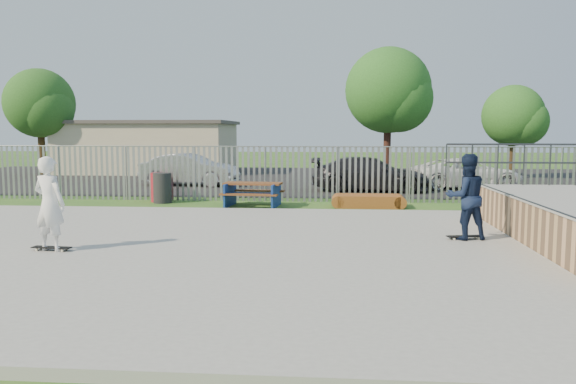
# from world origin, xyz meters

# --- Properties ---
(ground) EXTENTS (120.00, 120.00, 0.00)m
(ground) POSITION_xyz_m (0.00, 0.00, 0.00)
(ground) COLOR #2A5A1F
(ground) RESTS_ON ground
(concrete_slab) EXTENTS (15.00, 12.00, 0.15)m
(concrete_slab) POSITION_xyz_m (0.00, 0.00, 0.07)
(concrete_slab) COLOR gray
(concrete_slab) RESTS_ON ground
(fence) EXTENTS (26.04, 16.02, 2.00)m
(fence) POSITION_xyz_m (1.00, 4.59, 1.00)
(fence) COLOR gray
(fence) RESTS_ON ground
(picnic_table) EXTENTS (2.05, 1.74, 0.81)m
(picnic_table) POSITION_xyz_m (0.75, 7.56, 0.42)
(picnic_table) COLOR brown
(picnic_table) RESTS_ON ground
(funbox) EXTENTS (2.07, 1.05, 0.41)m
(funbox) POSITION_xyz_m (4.66, 7.69, 0.21)
(funbox) COLOR brown
(funbox) RESTS_ON ground
(trash_bin_red) EXTENTS (0.63, 0.63, 1.05)m
(trash_bin_red) POSITION_xyz_m (-2.81, 8.57, 0.53)
(trash_bin_red) COLOR maroon
(trash_bin_red) RESTS_ON ground
(trash_bin_grey) EXTENTS (0.64, 0.64, 1.07)m
(trash_bin_grey) POSITION_xyz_m (-2.60, 8.22, 0.54)
(trash_bin_grey) COLOR #242527
(trash_bin_grey) RESTS_ON ground
(parking_lot) EXTENTS (40.00, 18.00, 0.02)m
(parking_lot) POSITION_xyz_m (0.00, 19.00, 0.01)
(parking_lot) COLOR black
(parking_lot) RESTS_ON ground
(car_silver) EXTENTS (4.69, 2.07, 1.50)m
(car_silver) POSITION_xyz_m (-3.25, 14.56, 0.77)
(car_silver) COLOR #BAB9BF
(car_silver) RESTS_ON parking_lot
(car_dark) EXTENTS (5.09, 2.34, 1.44)m
(car_dark) POSITION_xyz_m (5.04, 12.72, 0.74)
(car_dark) COLOR black
(car_dark) RESTS_ON parking_lot
(car_white) EXTENTS (5.11, 2.98, 1.34)m
(car_white) POSITION_xyz_m (9.39, 14.26, 0.69)
(car_white) COLOR white
(car_white) RESTS_ON parking_lot
(building) EXTENTS (10.40, 6.40, 3.20)m
(building) POSITION_xyz_m (-8.00, 23.00, 1.61)
(building) COLOR beige
(building) RESTS_ON ground
(tree_left) EXTENTS (4.03, 4.03, 6.22)m
(tree_left) POSITION_xyz_m (-13.75, 20.71, 4.18)
(tree_left) COLOR #46341C
(tree_left) RESTS_ON ground
(tree_mid) EXTENTS (4.52, 4.52, 6.97)m
(tree_mid) POSITION_xyz_m (6.32, 19.08, 4.69)
(tree_mid) COLOR #3D2018
(tree_mid) RESTS_ON ground
(tree_right) EXTENTS (3.26, 3.26, 5.02)m
(tree_right) POSITION_xyz_m (13.03, 19.89, 3.38)
(tree_right) COLOR #41301A
(tree_right) RESTS_ON ground
(skateboard_a) EXTENTS (0.82, 0.35, 0.08)m
(skateboard_a) POSITION_xyz_m (6.41, 1.34, 0.19)
(skateboard_a) COLOR black
(skateboard_a) RESTS_ON concrete_slab
(skateboard_b) EXTENTS (0.81, 0.27, 0.08)m
(skateboard_b) POSITION_xyz_m (-2.16, -0.57, 0.19)
(skateboard_b) COLOR black
(skateboard_b) RESTS_ON concrete_slab
(skater_navy) EXTENTS (1.05, 0.89, 1.90)m
(skater_navy) POSITION_xyz_m (6.41, 1.34, 1.10)
(skater_navy) COLOR #121D39
(skater_navy) RESTS_ON concrete_slab
(skater_white) EXTENTS (0.79, 0.62, 1.90)m
(skater_white) POSITION_xyz_m (-2.16, -0.57, 1.10)
(skater_white) COLOR white
(skater_white) RESTS_ON concrete_slab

